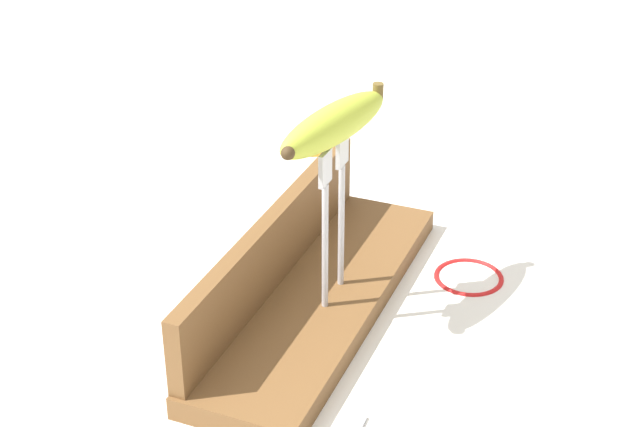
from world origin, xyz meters
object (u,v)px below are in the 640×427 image
(wire_coil, at_px, (469,275))
(banana_chunk_near, at_px, (314,139))
(banana_raised_center, at_px, (334,124))
(fork_stand_center, at_px, (334,207))

(wire_coil, bearing_deg, banana_chunk_near, 49.99)
(banana_raised_center, relative_size, wire_coil, 2.14)
(wire_coil, bearing_deg, banana_raised_center, 136.30)
(banana_raised_center, xyz_separation_m, wire_coil, (0.13, -0.12, -0.23))
(banana_chunk_near, bearing_deg, wire_coil, -130.01)
(fork_stand_center, xyz_separation_m, banana_raised_center, (-0.00, 0.00, 0.10))
(fork_stand_center, distance_m, banana_raised_center, 0.10)
(banana_raised_center, distance_m, wire_coil, 0.29)
(fork_stand_center, xyz_separation_m, wire_coil, (0.13, -0.12, -0.13))
(fork_stand_center, relative_size, banana_raised_center, 1.04)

